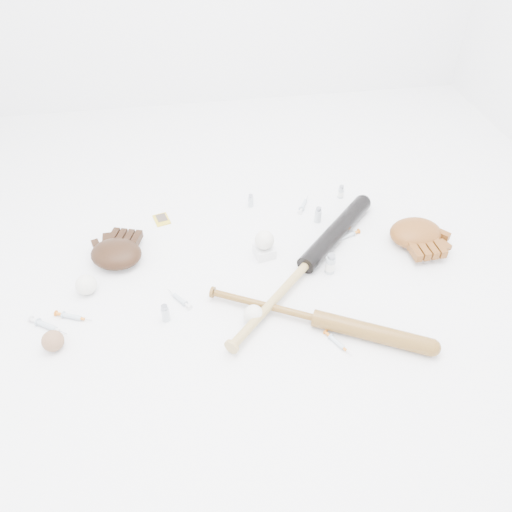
{
  "coord_description": "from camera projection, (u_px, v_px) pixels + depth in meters",
  "views": [
    {
      "loc": [
        -0.18,
        -1.28,
        1.3
      ],
      "look_at": [
        0.04,
        0.06,
        0.06
      ],
      "focal_mm": 35.0,
      "sensor_mm": 36.0,
      "label": 1
    }
  ],
  "objects": [
    {
      "name": "bat_wood",
      "position": [
        316.0,
        318.0,
        1.66
      ],
      "size": [
        0.73,
        0.42,
        0.06
      ],
      "primitive_type": null,
      "rotation": [
        0.0,
        0.0,
        -0.49
      ],
      "color": "brown",
      "rests_on": "ground"
    },
    {
      "name": "glove_tan",
      "position": [
        416.0,
        233.0,
        1.97
      ],
      "size": [
        0.26,
        0.26,
        0.09
      ],
      "primitive_type": null,
      "rotation": [
        0.0,
        0.0,
        3.19
      ],
      "color": "brown",
      "rests_on": "ground"
    },
    {
      "name": "vial_3",
      "position": [
        330.0,
        264.0,
        1.84
      ],
      "size": [
        0.04,
        0.04,
        0.08
      ],
      "primitive_type": "cylinder",
      "color": "#B4BEC5",
      "rests_on": "ground"
    },
    {
      "name": "baseball_on_pedestal",
      "position": [
        264.0,
        240.0,
        1.89
      ],
      "size": [
        0.07,
        0.07,
        0.07
      ],
      "primitive_type": "sphere",
      "color": "silver",
      "rests_on": "pedestal"
    },
    {
      "name": "pedestal",
      "position": [
        264.0,
        251.0,
        1.92
      ],
      "size": [
        0.09,
        0.09,
        0.04
      ],
      "primitive_type": "cube",
      "rotation": [
        0.0,
        0.0,
        0.2
      ],
      "color": "white",
      "rests_on": "ground"
    },
    {
      "name": "baseball_left",
      "position": [
        86.0,
        285.0,
        1.77
      ],
      "size": [
        0.07,
        0.07,
        0.07
      ],
      "primitive_type": "sphere",
      "color": "silver",
      "rests_on": "ground"
    },
    {
      "name": "syringe_3",
      "position": [
        337.0,
        342.0,
        1.62
      ],
      "size": [
        0.08,
        0.13,
        0.02
      ],
      "primitive_type": null,
      "rotation": [
        0.0,
        0.0,
        -1.06
      ],
      "color": "#ADBCC6",
      "rests_on": "ground"
    },
    {
      "name": "syringe_4",
      "position": [
        347.0,
        236.0,
        2.01
      ],
      "size": [
        0.15,
        0.08,
        0.02
      ],
      "primitive_type": null,
      "rotation": [
        0.0,
        0.0,
        3.51
      ],
      "color": "#ADBCC6",
      "rests_on": "ground"
    },
    {
      "name": "vial_4",
      "position": [
        165.0,
        313.0,
        1.67
      ],
      "size": [
        0.03,
        0.03,
        0.07
      ],
      "primitive_type": "cylinder",
      "color": "#B4BEC5",
      "rests_on": "ground"
    },
    {
      "name": "syringe_5",
      "position": [
        47.0,
        326.0,
        1.66
      ],
      "size": [
        0.16,
        0.12,
        0.02
      ],
      "primitive_type": null,
      "rotation": [
        0.0,
        0.0,
        -0.59
      ],
      "color": "#ADBCC6",
      "rests_on": "ground"
    },
    {
      "name": "vial_1",
      "position": [
        341.0,
        192.0,
        2.2
      ],
      "size": [
        0.02,
        0.02,
        0.06
      ],
      "primitive_type": "cylinder",
      "color": "#B4BEC5",
      "rests_on": "ground"
    },
    {
      "name": "baseball_aged",
      "position": [
        53.0,
        341.0,
        1.59
      ],
      "size": [
        0.07,
        0.07,
        0.07
      ],
      "primitive_type": "sphere",
      "color": "brown",
      "rests_on": "ground"
    },
    {
      "name": "bat_dark",
      "position": [
        307.0,
        264.0,
        1.85
      ],
      "size": [
        0.74,
        0.76,
        0.07
      ],
      "primitive_type": null,
      "rotation": [
        0.0,
        0.0,
        0.8
      ],
      "color": "black",
      "rests_on": "ground"
    },
    {
      "name": "vial_2",
      "position": [
        318.0,
        215.0,
        2.07
      ],
      "size": [
        0.03,
        0.03,
        0.07
      ],
      "primitive_type": "cylinder",
      "color": "#B4BEC5",
      "rests_on": "ground"
    },
    {
      "name": "vial_0",
      "position": [
        251.0,
        201.0,
        2.15
      ],
      "size": [
        0.02,
        0.02,
        0.06
      ],
      "primitive_type": "cylinder",
      "color": "#B4BEC5",
      "rests_on": "ground"
    },
    {
      "name": "baseball_mid",
      "position": [
        254.0,
        315.0,
        1.67
      ],
      "size": [
        0.07,
        0.07,
        0.07
      ],
      "primitive_type": "sphere",
      "color": "silver",
      "rests_on": "ground"
    },
    {
      "name": "syringe_1",
      "position": [
        180.0,
        299.0,
        1.76
      ],
      "size": [
        0.1,
        0.13,
        0.02
      ],
      "primitive_type": null,
      "rotation": [
        0.0,
        0.0,
        2.2
      ],
      "color": "#ADBCC6",
      "rests_on": "ground"
    },
    {
      "name": "trading_card",
      "position": [
        162.0,
        220.0,
        2.1
      ],
      "size": [
        0.08,
        0.09,
        0.0
      ],
      "primitive_type": "cube",
      "rotation": [
        0.0,
        0.0,
        0.26
      ],
      "color": "gold",
      "rests_on": "ground"
    },
    {
      "name": "baseball_upper",
      "position": [
        115.0,
        250.0,
        1.9
      ],
      "size": [
        0.08,
        0.08,
        0.08
      ],
      "primitive_type": "sphere",
      "color": "silver",
      "rests_on": "ground"
    },
    {
      "name": "syringe_0",
      "position": [
        72.0,
        317.0,
        1.7
      ],
      "size": [
        0.15,
        0.08,
        0.02
      ],
      "primitive_type": null,
      "rotation": [
        0.0,
        0.0,
        -0.41
      ],
      "color": "#ADBCC6",
      "rests_on": "ground"
    },
    {
      "name": "glove_dark",
      "position": [
        116.0,
        254.0,
        1.88
      ],
      "size": [
        0.29,
        0.29,
        0.08
      ],
      "primitive_type": null,
      "rotation": [
        0.0,
        0.0,
        -0.32
      ],
      "color": "black",
      "rests_on": "ground"
    },
    {
      "name": "syringe_2",
      "position": [
        304.0,
        205.0,
        2.17
      ],
      "size": [
        0.09,
        0.14,
        0.02
      ],
      "primitive_type": null,
      "rotation": [
        0.0,
        0.0,
        1.08
      ],
      "color": "#ADBCC6",
      "rests_on": "ground"
    }
  ]
}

